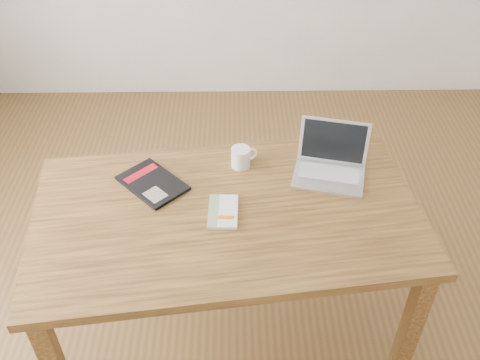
{
  "coord_description": "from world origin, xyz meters",
  "views": [
    {
      "loc": [
        -0.15,
        -1.63,
        2.16
      ],
      "look_at": [
        -0.12,
        -0.08,
        0.85
      ],
      "focal_mm": 40.0,
      "sensor_mm": 36.0,
      "label": 1
    }
  ],
  "objects_px": {
    "black_guidebook": "(152,183)",
    "coffee_mug": "(241,157)",
    "laptop": "(330,164)",
    "desk": "(228,227)",
    "white_guidebook": "(223,212)"
  },
  "relations": [
    {
      "from": "coffee_mug",
      "to": "desk",
      "type": "bearing_deg",
      "value": -127.31
    },
    {
      "from": "white_guidebook",
      "to": "coffee_mug",
      "type": "bearing_deg",
      "value": 77.49
    },
    {
      "from": "white_guidebook",
      "to": "laptop",
      "type": "relative_size",
      "value": 0.55
    },
    {
      "from": "black_guidebook",
      "to": "laptop",
      "type": "distance_m",
      "value": 0.73
    },
    {
      "from": "black_guidebook",
      "to": "laptop",
      "type": "height_order",
      "value": "laptop"
    },
    {
      "from": "desk",
      "to": "laptop",
      "type": "bearing_deg",
      "value": 20.72
    },
    {
      "from": "desk",
      "to": "laptop",
      "type": "relative_size",
      "value": 4.7
    },
    {
      "from": "black_guidebook",
      "to": "coffee_mug",
      "type": "xyz_separation_m",
      "value": [
        0.36,
        0.12,
        0.04
      ]
    },
    {
      "from": "desk",
      "to": "laptop",
      "type": "distance_m",
      "value": 0.5
    },
    {
      "from": "desk",
      "to": "black_guidebook",
      "type": "bearing_deg",
      "value": 145.55
    },
    {
      "from": "black_guidebook",
      "to": "coffee_mug",
      "type": "bearing_deg",
      "value": -25.74
    },
    {
      "from": "laptop",
      "to": "coffee_mug",
      "type": "height_order",
      "value": "laptop"
    },
    {
      "from": "black_guidebook",
      "to": "desk",
      "type": "bearing_deg",
      "value": -71.25
    },
    {
      "from": "white_guidebook",
      "to": "laptop",
      "type": "distance_m",
      "value": 0.5
    },
    {
      "from": "black_guidebook",
      "to": "coffee_mug",
      "type": "height_order",
      "value": "coffee_mug"
    }
  ]
}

